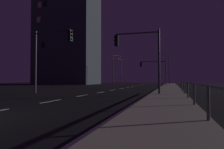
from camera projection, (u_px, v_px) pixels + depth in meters
ground_plane at (114, 90)px, 22.85m from camera, size 112.00×112.00×0.00m
sidewalk_right at (169, 90)px, 20.94m from camera, size 2.73×77.00×0.14m
lane_markings_center at (121, 89)px, 26.19m from camera, size 0.14×50.00×0.01m
lane_edge_line at (157, 89)px, 26.19m from camera, size 0.14×53.00×0.01m
traffic_light_mid_right at (154, 67)px, 36.35m from camera, size 4.97×0.97×4.82m
traffic_light_far_left at (50, 48)px, 17.00m from camera, size 4.15×0.61×5.80m
traffic_light_near_right at (138, 49)px, 15.54m from camera, size 3.80×0.46×5.20m
street_lamp_corner at (170, 67)px, 44.86m from camera, size 1.35×1.17×6.89m
street_lamp_mid_block at (114, 66)px, 41.32m from camera, size 1.41×2.19×6.73m
street_lamp_median at (121, 69)px, 47.71m from camera, size 0.94×1.75×6.57m
barrier_fence at (190, 87)px, 10.02m from camera, size 0.09×16.92×0.98m
building_distant at (67, 37)px, 52.66m from camera, size 16.17×10.14×26.17m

